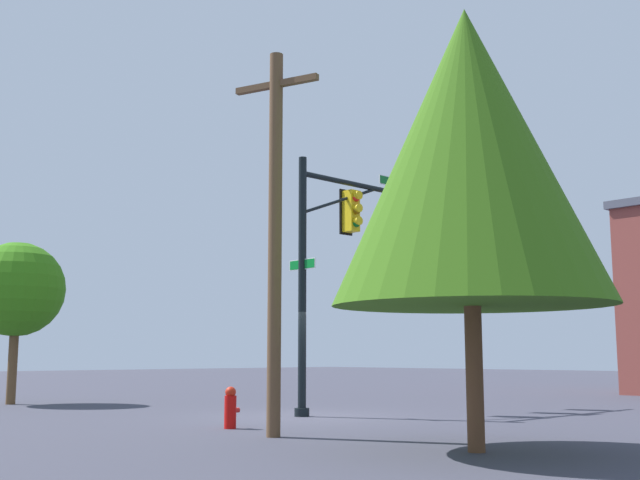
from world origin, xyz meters
TOP-DOWN VIEW (x-y plane):
  - ground_plane at (0.00, 0.00)m, footprint 120.00×120.00m
  - signal_pole_assembly at (2.40, -0.05)m, footprint 6.22×0.94m
  - utility_pole at (-3.64, -3.21)m, footprint 0.66×1.75m
  - fire_hydrant at (-3.19, -1.36)m, footprint 0.33×0.24m
  - tree_near at (-3.09, 9.56)m, footprint 2.89×2.89m
  - tree_far at (-2.88, -7.05)m, footprint 4.39×4.39m

SIDE VIEW (x-z plane):
  - ground_plane at x=0.00m, z-range 0.00..0.00m
  - fire_hydrant at x=-3.19m, z-range 0.00..0.83m
  - tree_near at x=-3.09m, z-range 0.99..5.90m
  - utility_pole at x=-3.64m, z-range 0.16..7.34m
  - tree_far at x=-2.88m, z-range 1.10..8.18m
  - signal_pole_assembly at x=2.40m, z-range 1.49..7.89m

